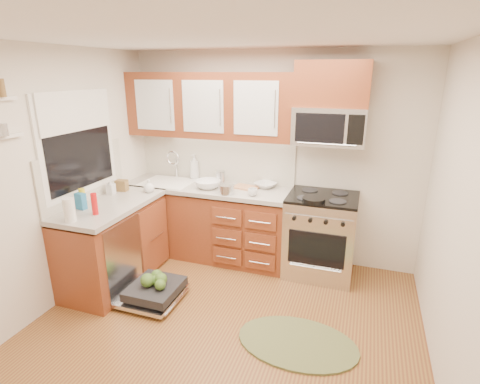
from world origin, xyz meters
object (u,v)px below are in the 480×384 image
at_px(bowl_b, 208,184).
at_px(bowl_a, 265,185).
at_px(stock_pot, 227,189).
at_px(sink, 169,192).
at_px(cup, 253,192).
at_px(dishwasher, 152,292).
at_px(upper_cabinets, 209,105).
at_px(range, 320,235).
at_px(rug, 297,343).
at_px(cutting_board, 246,187).
at_px(skillet, 314,200).
at_px(paper_towel_roll, 69,210).
at_px(microwave, 329,126).

bearing_deg(bowl_b, bowl_a, 21.07).
height_order(stock_pot, bowl_b, stock_pot).
bearing_deg(sink, bowl_a, 8.37).
xyz_separation_m(stock_pot, bowl_b, (-0.29, 0.13, -0.01)).
bearing_deg(cup, dishwasher, -129.44).
relative_size(upper_cabinets, range, 2.16).
height_order(rug, cup, cup).
relative_size(sink, bowl_b, 2.03).
relative_size(range, cup, 8.75).
bearing_deg(bowl_a, dishwasher, -122.66).
height_order(sink, bowl_a, bowl_a).
bearing_deg(upper_cabinets, cutting_board, -8.79).
height_order(sink, dishwasher, sink).
height_order(rug, skillet, skillet).
distance_m(upper_cabinets, paper_towel_roll, 1.95).
height_order(range, microwave, microwave).
bearing_deg(rug, paper_towel_roll, -175.77).
xyz_separation_m(skillet, cutting_board, (-0.85, 0.30, -0.04)).
relative_size(microwave, stock_pot, 4.16).
xyz_separation_m(dishwasher, paper_towel_roll, (-0.60, -0.32, 0.94)).
relative_size(microwave, skillet, 3.18).
distance_m(dishwasher, rug, 1.55).
bearing_deg(stock_pot, paper_towel_roll, -131.00).
xyz_separation_m(sink, skillet, (1.86, -0.22, 0.17)).
distance_m(cutting_board, bowl_a, 0.24).
bearing_deg(dishwasher, paper_towel_roll, -151.99).
bearing_deg(sink, upper_cabinets, 16.45).
bearing_deg(cup, upper_cabinets, 153.31).
distance_m(upper_cabinets, bowl_b, 0.93).
relative_size(range, cutting_board, 3.26).
bearing_deg(upper_cabinets, sink, -163.55).
relative_size(range, sink, 1.53).
distance_m(range, cutting_board, 1.03).
relative_size(upper_cabinets, stock_pot, 11.21).
relative_size(upper_cabinets, bowl_b, 6.71).
height_order(bowl_a, cup, cup).
height_order(microwave, cutting_board, microwave).
xyz_separation_m(range, stock_pot, (-1.06, -0.21, 0.50)).
relative_size(rug, cutting_board, 3.60).
distance_m(paper_towel_roll, cup, 1.88).
bearing_deg(upper_cabinets, range, -5.89).
distance_m(upper_cabinets, cutting_board, 1.06).
relative_size(upper_cabinets, dishwasher, 2.93).
height_order(cutting_board, cup, cup).
relative_size(range, skillet, 3.98).
relative_size(stock_pot, bowl_a, 0.74).
distance_m(bowl_a, cup, 0.35).
height_order(microwave, bowl_a, microwave).
xyz_separation_m(dishwasher, bowl_b, (0.19, 1.05, 0.87)).
distance_m(range, microwave, 1.23).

